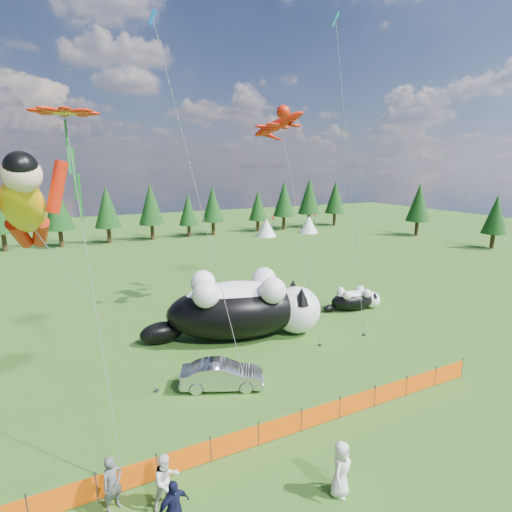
{
  "coord_description": "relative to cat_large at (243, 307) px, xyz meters",
  "views": [
    {
      "loc": [
        -7.23,
        -15.38,
        10.91
      ],
      "look_at": [
        2.36,
        4.0,
        6.03
      ],
      "focal_mm": 28.0,
      "sensor_mm": 36.0,
      "label": 1
    }
  ],
  "objects": [
    {
      "name": "safety_fence",
      "position": [
        -2.87,
        -9.88,
        -1.52
      ],
      "size": [
        22.06,
        0.06,
        1.1
      ],
      "color": "#262626",
      "rests_on": "ground"
    },
    {
      "name": "superhero_kite",
      "position": [
        -11.11,
        -6.98,
        7.56
      ],
      "size": [
        6.63,
        5.15,
        12.22
      ],
      "color": "#E0A60B",
      "rests_on": "ground"
    },
    {
      "name": "cat_large",
      "position": [
        0.0,
        0.0,
        0.0
      ],
      "size": [
        11.59,
        6.26,
        4.25
      ],
      "rotation": [
        0.0,
        0.0,
        -0.26
      ],
      "color": "black",
      "rests_on": "ground"
    },
    {
      "name": "car",
      "position": [
        -3.56,
        -5.2,
        -1.34
      ],
      "size": [
        4.38,
        2.96,
        1.37
      ],
      "primitive_type": "imported",
      "rotation": [
        0.0,
        0.0,
        1.17
      ],
      "color": "silver",
      "rests_on": "ground"
    },
    {
      "name": "diamond_kite_b",
      "position": [
        7.19,
        0.83,
        17.2
      ],
      "size": [
        0.79,
        5.14,
        21.09
      ],
      "color": "#0DA593",
      "rests_on": "ground"
    },
    {
      "name": "ground",
      "position": [
        -2.87,
        -6.88,
        -2.02
      ],
      "size": [
        160.0,
        160.0,
        0.0
      ],
      "primitive_type": "plane",
      "color": "#123D0B",
      "rests_on": "ground"
    },
    {
      "name": "spectator_e",
      "position": [
        -2.44,
        -13.23,
        -1.03
      ],
      "size": [
        1.15,
        1.05,
        1.97
      ],
      "primitive_type": "imported",
      "rotation": [
        0.0,
        0.0,
        0.57
      ],
      "color": "silver",
      "rests_on": "ground"
    },
    {
      "name": "diamond_kite_a",
      "position": [
        -4.96,
        -1.19,
        14.83
      ],
      "size": [
        2.84,
        5.97,
        19.0
      ],
      "color": "blue",
      "rests_on": "ground"
    },
    {
      "name": "spectator_a",
      "position": [
        -9.41,
        -10.48,
        -1.06
      ],
      "size": [
        0.83,
        0.73,
        1.91
      ],
      "primitive_type": "imported",
      "rotation": [
        0.0,
        0.0,
        0.48
      ],
      "color": "#535357",
      "rests_on": "ground"
    },
    {
      "name": "gecko_kite",
      "position": [
        5.41,
        5.28,
        11.96
      ],
      "size": [
        6.01,
        12.32,
        16.46
      ],
      "color": "red",
      "rests_on": "ground"
    },
    {
      "name": "festival_tents",
      "position": [
        8.13,
        33.12,
        -0.62
      ],
      "size": [
        50.0,
        3.2,
        2.8
      ],
      "primitive_type": null,
      "color": "white",
      "rests_on": "ground"
    },
    {
      "name": "tree_line",
      "position": [
        -2.87,
        38.12,
        1.98
      ],
      "size": [
        90.0,
        4.0,
        8.0
      ],
      "primitive_type": null,
      "color": "black",
      "rests_on": "ground"
    },
    {
      "name": "flower_kite",
      "position": [
        -9.5,
        -3.51,
        10.87
      ],
      "size": [
        3.26,
        7.78,
        14.28
      ],
      "color": "red",
      "rests_on": "ground"
    },
    {
      "name": "cat_small",
      "position": [
        9.88,
        0.72,
        -1.2
      ],
      "size": [
        4.76,
        2.31,
        1.73
      ],
      "rotation": [
        0.0,
        0.0,
        -0.19
      ],
      "color": "black",
      "rests_on": "ground"
    },
    {
      "name": "spectator_b",
      "position": [
        -7.83,
        -11.09,
        -1.07
      ],
      "size": [
        1.02,
        0.75,
        1.89
      ],
      "primitive_type": "imported",
      "rotation": [
        0.0,
        0.0,
        0.24
      ],
      "color": "silver",
      "rests_on": "ground"
    },
    {
      "name": "spectator_c",
      "position": [
        -7.89,
        -12.25,
        -1.09
      ],
      "size": [
        1.21,
        0.86,
        1.87
      ],
      "primitive_type": "imported",
      "rotation": [
        0.0,
        0.0,
        0.3
      ],
      "color": "#131434",
      "rests_on": "ground"
    }
  ]
}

